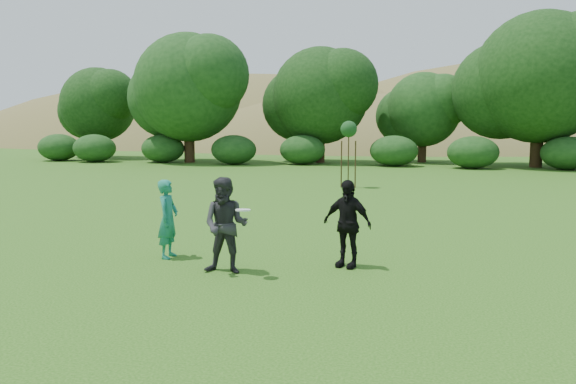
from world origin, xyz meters
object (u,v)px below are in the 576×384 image
Objects in this scene: player_teal at (168,219)px; sapling at (349,131)px; player_grey at (226,225)px; player_black at (347,224)px.

sapling is at bearing -10.51° from player_teal.
player_black is at bearing 22.38° from player_grey.
player_black is 0.59× the size of sapling.
player_teal is at bearing 149.11° from player_grey.
player_teal is at bearing -97.98° from sapling.
player_teal is 0.91× the size of player_grey.
player_grey is 2.30m from player_black.
sapling is (-1.75, 13.40, 1.58)m from player_black.
sapling is at bearing 86.39° from player_grey.
player_grey is 0.62× the size of sapling.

